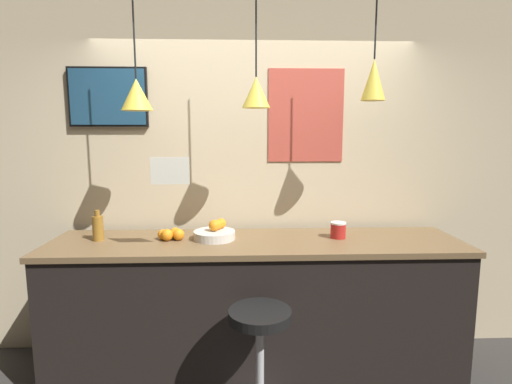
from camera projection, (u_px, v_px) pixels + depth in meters
The scene contains 13 objects.
back_wall at pixel (254, 175), 3.25m from camera, with size 8.00×0.06×2.90m.
service_counter at pixel (256, 308), 2.93m from camera, with size 2.94×0.71×1.03m.
bar_stool at pixel (260, 348), 2.35m from camera, with size 0.39×0.39×0.77m.
fruit_bowl at pixel (215, 233), 2.88m from camera, with size 0.30×0.30×0.14m.
orange_pile at pixel (169, 234), 2.86m from camera, with size 0.20×0.15×0.09m.
juice_bottle at pixel (98, 228), 2.84m from camera, with size 0.08×0.08×0.22m.
spread_jar at pixel (338, 230), 2.91m from camera, with size 0.11×0.11×0.12m.
pendant_lamp_left at pixel (137, 94), 2.65m from camera, with size 0.21×0.21×0.86m.
pendant_lamp_middle at pixel (256, 92), 2.68m from camera, with size 0.19×0.19×0.84m.
pendant_lamp_right at pixel (374, 80), 2.70m from camera, with size 0.16×0.16×0.79m.
mounted_tv at pixel (108, 97), 3.06m from camera, with size 0.60×0.04×0.45m.
hanging_menu_board at pixel (170, 171), 2.48m from camera, with size 0.24×0.01×0.17m.
wall_poster at pixel (306, 116), 3.16m from camera, with size 0.60×0.01×0.73m.
Camera 1 is at (-0.11, -2.11, 1.79)m, focal length 28.00 mm.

